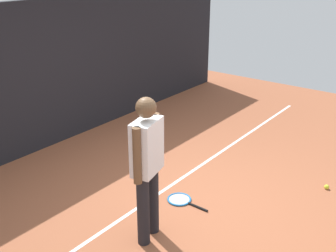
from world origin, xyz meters
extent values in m
plane|color=#9E5638|center=(0.00, 0.00, 0.00)|extent=(12.00, 12.00, 0.00)
cube|color=black|center=(0.00, 3.00, 1.21)|extent=(10.00, 0.10, 2.42)
cube|color=white|center=(0.00, 0.49, 0.00)|extent=(9.00, 0.05, 0.00)
cylinder|color=black|center=(-1.00, -0.03, 0.42)|extent=(0.14, 0.14, 0.85)
cylinder|color=black|center=(-0.77, 0.03, 0.42)|extent=(0.14, 0.14, 0.85)
cube|color=white|center=(-0.89, 0.00, 1.15)|extent=(0.44, 0.31, 0.60)
sphere|color=brown|center=(-0.89, 0.00, 1.59)|extent=(0.22, 0.22, 0.22)
cylinder|color=brown|center=(-1.10, -0.05, 1.14)|extent=(0.09, 0.09, 0.62)
cylinder|color=brown|center=(-0.67, 0.05, 1.14)|extent=(0.09, 0.09, 0.62)
cylinder|color=black|center=(-0.05, -0.13, 0.01)|extent=(0.04, 0.30, 0.03)
torus|color=#1E72BF|center=(-0.05, 0.17, 0.01)|extent=(0.33, 0.33, 0.02)
cylinder|color=#B2B2B2|center=(-0.05, 0.17, 0.01)|extent=(0.28, 0.28, 0.00)
sphere|color=#CCE033|center=(1.45, -1.29, 0.03)|extent=(0.07, 0.07, 0.07)
camera|label=1|loc=(-3.87, -2.58, 3.00)|focal=43.95mm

